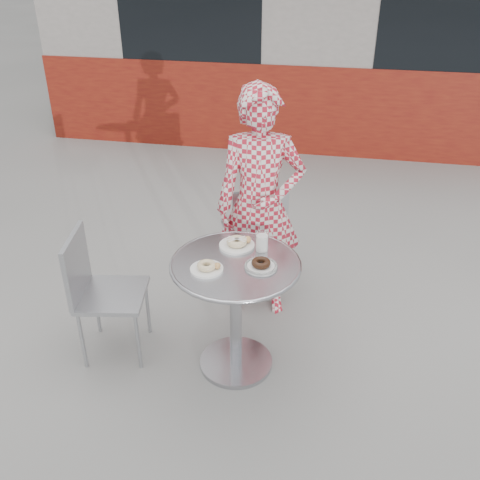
% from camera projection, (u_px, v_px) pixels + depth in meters
% --- Properties ---
extents(ground, '(60.00, 60.00, 0.00)m').
position_uv_depth(ground, '(230.00, 361.00, 3.23)').
color(ground, gray).
rests_on(ground, ground).
extents(bistro_table, '(0.71, 0.71, 0.72)m').
position_uv_depth(bistro_table, '(236.00, 290.00, 2.94)').
color(bistro_table, silver).
rests_on(bistro_table, ground).
extents(chair_far, '(0.51, 0.51, 0.80)m').
position_uv_depth(chair_far, '(253.00, 251.00, 3.87)').
color(chair_far, '#9FA1A6').
rests_on(chair_far, ground).
extents(chair_left, '(0.44, 0.44, 0.80)m').
position_uv_depth(chair_left, '(113.00, 317.00, 3.21)').
color(chair_left, '#9FA1A6').
rests_on(chair_left, ground).
extents(seated_person, '(0.61, 0.45, 1.52)m').
position_uv_depth(seated_person, '(260.00, 206.00, 3.35)').
color(seated_person, '#AA1A2B').
rests_on(seated_person, ground).
extents(plate_far, '(0.20, 0.20, 0.05)m').
position_uv_depth(plate_far, '(237.00, 243.00, 2.99)').
color(plate_far, white).
rests_on(plate_far, bistro_table).
extents(plate_near, '(0.17, 0.17, 0.05)m').
position_uv_depth(plate_near, '(207.00, 267.00, 2.78)').
color(plate_near, white).
rests_on(plate_near, bistro_table).
extents(plate_checker, '(0.18, 0.18, 0.05)m').
position_uv_depth(plate_checker, '(261.00, 265.00, 2.80)').
color(plate_checker, white).
rests_on(plate_checker, bistro_table).
extents(milk_cup, '(0.07, 0.07, 0.11)m').
position_uv_depth(milk_cup, '(262.00, 242.00, 2.94)').
color(milk_cup, white).
rests_on(milk_cup, bistro_table).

